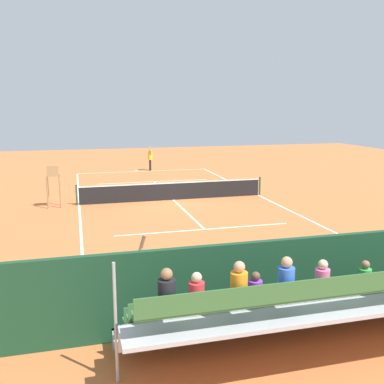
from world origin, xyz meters
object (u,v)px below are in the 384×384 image
at_px(tennis_racket, 137,170).
at_px(equipment_bag, 284,299).
at_px(tennis_ball_near, 159,173).
at_px(line_judge, 144,273).
at_px(tennis_net, 173,191).
at_px(bleacher_stand, 326,303).
at_px(courtside_bench, 348,276).
at_px(umpire_chair, 53,182).
at_px(tennis_player, 150,158).

bearing_deg(tennis_racket, equipment_bag, 90.81).
xyz_separation_m(tennis_racket, tennis_ball_near, (-1.41, 2.08, 0.02)).
bearing_deg(line_judge, equipment_bag, 170.45).
bearing_deg(tennis_net, bleacher_stand, 89.59).
relative_size(bleacher_stand, courtside_bench, 5.03).
relative_size(umpire_chair, tennis_racket, 3.95).
bearing_deg(tennis_player, tennis_racket, -9.02).
relative_size(tennis_player, tennis_racket, 3.55).
bearing_deg(bleacher_stand, tennis_net, -90.41).
bearing_deg(tennis_racket, tennis_player, 170.98).
relative_size(equipment_bag, tennis_ball_near, 13.64).
bearing_deg(equipment_bag, umpire_chair, -65.09).
xyz_separation_m(bleacher_stand, tennis_player, (-0.75, -26.73, 0.02)).
height_order(umpire_chair, tennis_ball_near, umpire_chair).
height_order(bleacher_stand, equipment_bag, bleacher_stand).
bearing_deg(courtside_bench, line_judge, -4.85).
xyz_separation_m(courtside_bench, tennis_ball_near, (0.89, -22.68, -0.53)).
distance_m(tennis_player, tennis_racket, 1.46).
xyz_separation_m(tennis_net, tennis_ball_near, (-1.00, -9.41, -0.47)).
bearing_deg(line_judge, tennis_ball_near, -101.64).
distance_m(tennis_net, umpire_chair, 6.26).
relative_size(tennis_player, tennis_ball_near, 29.18).
bearing_deg(tennis_player, tennis_ball_near, 100.61).
distance_m(equipment_bag, line_judge, 3.66).
bearing_deg(equipment_bag, line_judge, -9.55).
relative_size(tennis_net, courtside_bench, 5.72).
bearing_deg(tennis_ball_near, tennis_racket, -55.91).
height_order(bleacher_stand, tennis_player, bleacher_stand).
xyz_separation_m(tennis_ball_near, line_judge, (4.57, 22.21, 0.98)).
bearing_deg(tennis_racket, tennis_net, 92.04).
bearing_deg(line_judge, tennis_player, -99.91).
bearing_deg(tennis_ball_near, equipment_bag, 87.34).
height_order(tennis_net, tennis_racket, tennis_net).
relative_size(umpire_chair, tennis_player, 1.11).
bearing_deg(tennis_player, umpire_chair, 59.24).
xyz_separation_m(umpire_chair, courtside_bench, (-8.09, 13.10, -0.76)).
relative_size(tennis_net, tennis_racket, 18.99).
distance_m(tennis_net, courtside_bench, 13.41).
bearing_deg(line_judge, tennis_net, -105.59).
xyz_separation_m(equipment_bag, tennis_racket, (0.35, -24.89, -0.16)).
bearing_deg(equipment_bag, tennis_net, -90.25).
height_order(tennis_player, tennis_ball_near, tennis_player).
bearing_deg(line_judge, tennis_racket, -97.42).
bearing_deg(bleacher_stand, tennis_racket, -89.36).
height_order(tennis_racket, tennis_ball_near, tennis_ball_near).
bearing_deg(tennis_net, tennis_ball_near, -96.08).
distance_m(tennis_net, tennis_ball_near, 9.47).
bearing_deg(bleacher_stand, umpire_chair, -68.21).
relative_size(umpire_chair, courtside_bench, 1.19).
height_order(bleacher_stand, tennis_racket, bleacher_stand).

